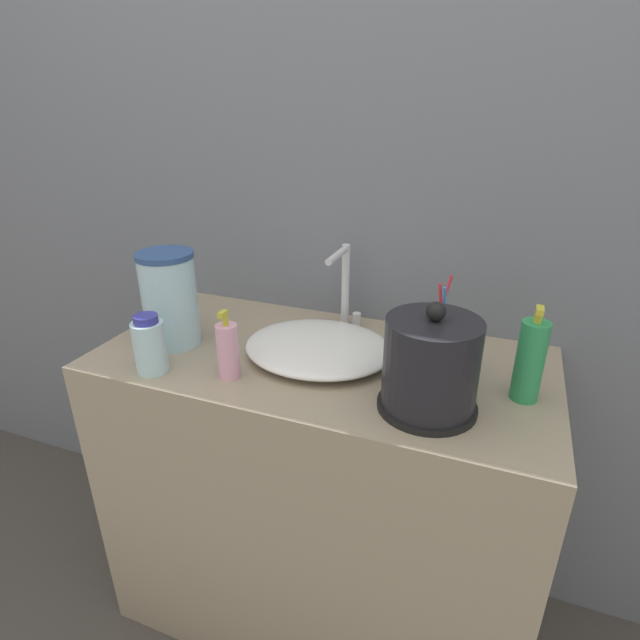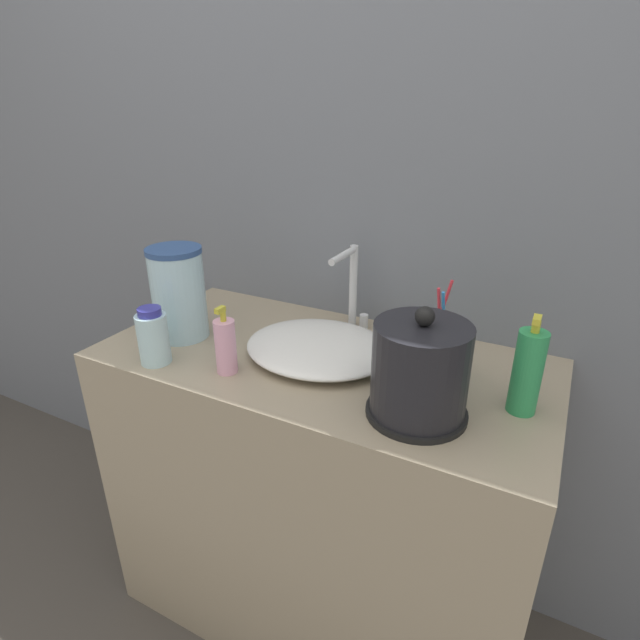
{
  "view_description": "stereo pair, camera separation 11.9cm",
  "coord_description": "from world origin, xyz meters",
  "px_view_note": "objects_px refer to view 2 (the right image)",
  "views": [
    {
      "loc": [
        0.39,
        -0.75,
        1.46
      ],
      "look_at": [
        -0.0,
        0.27,
        0.97
      ],
      "focal_mm": 28.0,
      "sensor_mm": 36.0,
      "label": 1
    },
    {
      "loc": [
        0.5,
        -0.7,
        1.46
      ],
      "look_at": [
        -0.0,
        0.27,
        0.97
      ],
      "focal_mm": 28.0,
      "sensor_mm": 36.0,
      "label": 2
    }
  ],
  "objects_px": {
    "shampoo_bottle": "(153,337)",
    "water_pitcher": "(179,293)",
    "faucet": "(352,284)",
    "electric_kettle": "(420,374)",
    "mouthwash_bottle": "(527,372)",
    "toothbrush_cup": "(435,353)",
    "lotion_bottle": "(226,346)"
  },
  "relations": [
    {
      "from": "faucet",
      "to": "shampoo_bottle",
      "type": "bearing_deg",
      "value": -130.49
    },
    {
      "from": "faucet",
      "to": "water_pitcher",
      "type": "height_order",
      "value": "water_pitcher"
    },
    {
      "from": "faucet",
      "to": "electric_kettle",
      "type": "xyz_separation_m",
      "value": [
        0.29,
        -0.32,
        -0.04
      ]
    },
    {
      "from": "toothbrush_cup",
      "to": "mouthwash_bottle",
      "type": "height_order",
      "value": "toothbrush_cup"
    },
    {
      "from": "electric_kettle",
      "to": "water_pitcher",
      "type": "relative_size",
      "value": 0.96
    },
    {
      "from": "lotion_bottle",
      "to": "mouthwash_bottle",
      "type": "height_order",
      "value": "mouthwash_bottle"
    },
    {
      "from": "electric_kettle",
      "to": "shampoo_bottle",
      "type": "bearing_deg",
      "value": -172.93
    },
    {
      "from": "faucet",
      "to": "mouthwash_bottle",
      "type": "bearing_deg",
      "value": -23.78
    },
    {
      "from": "lotion_bottle",
      "to": "mouthwash_bottle",
      "type": "distance_m",
      "value": 0.65
    },
    {
      "from": "toothbrush_cup",
      "to": "mouthwash_bottle",
      "type": "relative_size",
      "value": 1.07
    },
    {
      "from": "toothbrush_cup",
      "to": "shampoo_bottle",
      "type": "bearing_deg",
      "value": -157.58
    },
    {
      "from": "faucet",
      "to": "electric_kettle",
      "type": "relative_size",
      "value": 0.99
    },
    {
      "from": "electric_kettle",
      "to": "toothbrush_cup",
      "type": "height_order",
      "value": "electric_kettle"
    },
    {
      "from": "water_pitcher",
      "to": "mouthwash_bottle",
      "type": "bearing_deg",
      "value": 2.93
    },
    {
      "from": "faucet",
      "to": "lotion_bottle",
      "type": "distance_m",
      "value": 0.39
    },
    {
      "from": "mouthwash_bottle",
      "to": "water_pitcher",
      "type": "bearing_deg",
      "value": -177.07
    },
    {
      "from": "water_pitcher",
      "to": "electric_kettle",
      "type": "bearing_deg",
      "value": -5.71
    },
    {
      "from": "faucet",
      "to": "electric_kettle",
      "type": "height_order",
      "value": "electric_kettle"
    },
    {
      "from": "shampoo_bottle",
      "to": "mouthwash_bottle",
      "type": "relative_size",
      "value": 0.66
    },
    {
      "from": "toothbrush_cup",
      "to": "lotion_bottle",
      "type": "distance_m",
      "value": 0.48
    },
    {
      "from": "toothbrush_cup",
      "to": "electric_kettle",
      "type": "bearing_deg",
      "value": -85.43
    },
    {
      "from": "shampoo_bottle",
      "to": "water_pitcher",
      "type": "bearing_deg",
      "value": 106.73
    },
    {
      "from": "shampoo_bottle",
      "to": "mouthwash_bottle",
      "type": "xyz_separation_m",
      "value": [
        0.81,
        0.19,
        0.02
      ]
    },
    {
      "from": "shampoo_bottle",
      "to": "toothbrush_cup",
      "type": "bearing_deg",
      "value": 22.42
    },
    {
      "from": "shampoo_bottle",
      "to": "water_pitcher",
      "type": "height_order",
      "value": "water_pitcher"
    },
    {
      "from": "water_pitcher",
      "to": "lotion_bottle",
      "type": "bearing_deg",
      "value": -24.6
    },
    {
      "from": "mouthwash_bottle",
      "to": "faucet",
      "type": "bearing_deg",
      "value": 156.22
    },
    {
      "from": "faucet",
      "to": "mouthwash_bottle",
      "type": "xyz_separation_m",
      "value": [
        0.47,
        -0.21,
        -0.04
      ]
    },
    {
      "from": "electric_kettle",
      "to": "toothbrush_cup",
      "type": "relative_size",
      "value": 1.03
    },
    {
      "from": "toothbrush_cup",
      "to": "lotion_bottle",
      "type": "height_order",
      "value": "toothbrush_cup"
    },
    {
      "from": "electric_kettle",
      "to": "water_pitcher",
      "type": "bearing_deg",
      "value": 174.29
    },
    {
      "from": "electric_kettle",
      "to": "lotion_bottle",
      "type": "height_order",
      "value": "electric_kettle"
    }
  ]
}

